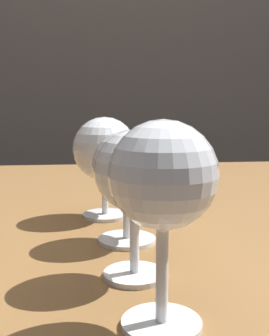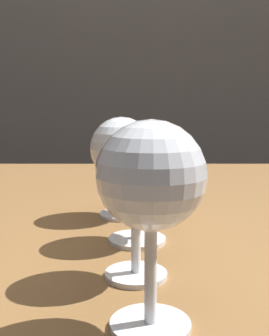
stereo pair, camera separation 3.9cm
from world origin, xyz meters
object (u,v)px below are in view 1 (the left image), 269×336
wine_glass_white (163,180)px  wine_glass_rose (127,169)px  wine_glass_pinot (134,175)px  wine_glass_merlot (105,151)px

wine_glass_white → wine_glass_rose: (-0.01, 0.19, -0.02)m
wine_glass_pinot → wine_glass_merlot: (-0.02, 0.21, -0.00)m
wine_glass_pinot → wine_glass_merlot: bearing=95.1°
wine_glass_white → wine_glass_merlot: size_ratio=1.07×
wine_glass_pinot → wine_glass_rose: 0.10m
wine_glass_pinot → wine_glass_rose: wine_glass_pinot is taller
wine_glass_pinot → wine_glass_rose: size_ratio=1.07×
wine_glass_rose → wine_glass_merlot: size_ratio=0.92×
wine_glass_white → wine_glass_rose: size_ratio=1.17×
wine_glass_white → wine_glass_merlot: wine_glass_white is taller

